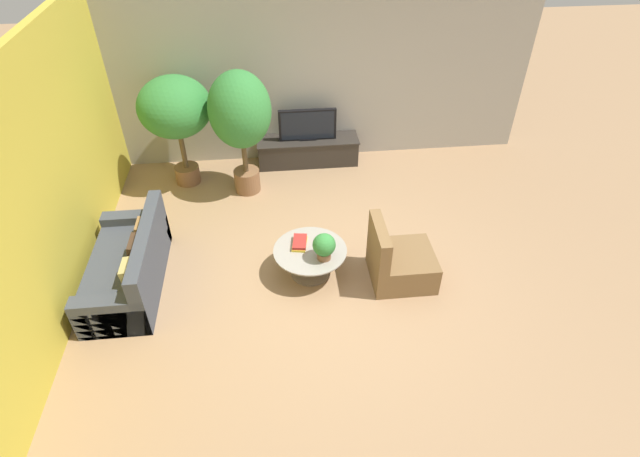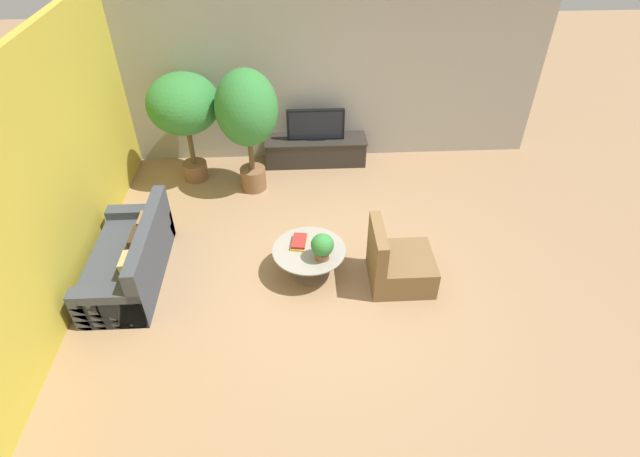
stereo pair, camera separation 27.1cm
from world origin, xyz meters
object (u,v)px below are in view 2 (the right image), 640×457
Objects in this scene: armchair_wicker at (397,265)px; couch_by_wall at (131,261)px; potted_plant_tabletop at (322,246)px; television at (316,125)px; potted_palm_corner at (247,113)px; media_console at (316,150)px; potted_palm_tall at (184,107)px; coffee_table at (309,256)px.

couch_by_wall is at bearing 85.89° from armchair_wicker.
armchair_wicker is at bearing -1.83° from potted_plant_tabletop.
potted_palm_corner is (-1.05, -0.75, 0.61)m from television.
television is (0.00, -0.00, 0.49)m from media_console.
potted_palm_corner is at bearing 144.18° from couch_by_wall.
armchair_wicker is 4.08m from potted_palm_tall.
armchair_wicker is 0.48× the size of potted_palm_tall.
media_console is 4.84× the size of potted_plant_tabletop.
couch_by_wall is (-2.52, -2.78, -0.44)m from television.
armchair_wicker is (0.90, -3.02, -0.46)m from television.
potted_palm_tall is (-2.04, -0.40, 0.57)m from television.
television is 1.43m from potted_palm_corner.
coffee_table is (-0.22, -2.82, -0.44)m from television.
armchair_wicker is at bearing -73.38° from media_console.
potted_plant_tabletop is at bearing -91.09° from television.
couch_by_wall is (-2.52, -2.78, 0.04)m from media_console.
television is 1.13× the size of armchair_wicker.
television is at bearing 85.58° from coffee_table.
potted_plant_tabletop reaches higher than coffee_table.
couch_by_wall is 0.99× the size of potted_palm_tall.
coffee_table is at bearing -52.99° from potted_palm_tall.
media_console is at bearing 88.91° from potted_plant_tabletop.
media_console is 0.87× the size of potted_palm_corner.
media_console is 3.02m from potted_plant_tabletop.
potted_palm_corner reaches higher than armchair_wicker.
couch_by_wall is at bearing -132.13° from media_console.
media_console is 1.80× the size of television.
couch_by_wall is at bearing 175.00° from potted_plant_tabletop.
television is at bearing 16.63° from armchair_wicker.
potted_palm_corner is at bearing 111.99° from coffee_table.
potted_palm_corner is at bearing 40.73° from armchair_wicker.
potted_palm_corner is (-0.84, 2.07, 1.05)m from coffee_table.
potted_palm_corner is 5.53× the size of potted_plant_tabletop.
couch_by_wall is 2.08× the size of armchair_wicker.
television reaches higher than media_console.
potted_plant_tabletop is at bearing 88.17° from armchair_wicker.
couch_by_wall is 2.71m from potted_palm_corner.
potted_palm_tall is at bearing 127.43° from potted_plant_tabletop.
television is 2.16m from potted_palm_tall.
potted_palm_tall is (-2.95, 2.63, 1.02)m from armchair_wicker.
television reaches higher than coffee_table.
potted_plant_tabletop is (2.46, -0.22, 0.32)m from couch_by_wall.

